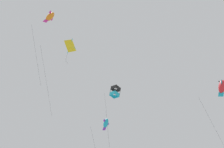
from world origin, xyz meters
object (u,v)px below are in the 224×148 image
object	(u,v)px
kite_fish_upper_right	(106,123)
kite_box_mid_left	(115,92)
kite_fish_far_centre	(222,87)
kite_diamond_near_right	(70,46)
kite_fish_near_left	(50,17)

from	to	relation	value
kite_fish_upper_right	kite_box_mid_left	bearing A→B (deg)	-110.19
kite_fish_far_centre	kite_fish_upper_right	world-z (taller)	kite_fish_far_centre
kite_fish_far_centre	kite_box_mid_left	world-z (taller)	kite_box_mid_left
kite_diamond_near_right	kite_fish_upper_right	size ratio (longest dim) A/B	1.67
kite_box_mid_left	kite_fish_near_left	world-z (taller)	kite_fish_near_left
kite_fish_near_left	kite_fish_upper_right	bearing A→B (deg)	-26.41
kite_diamond_near_right	kite_fish_upper_right	xyz separation A→B (m)	(0.16, -7.66, -4.85)
kite_fish_far_centre	kite_fish_near_left	xyz separation A→B (m)	(12.24, 12.11, 5.16)
kite_fish_far_centre	kite_box_mid_left	xyz separation A→B (m)	(10.98, 1.48, 2.80)
kite_diamond_near_right	kite_fish_upper_right	bearing A→B (deg)	1.06
kite_fish_far_centre	kite_diamond_near_right	world-z (taller)	kite_diamond_near_right
kite_fish_near_left	kite_box_mid_left	bearing A→B (deg)	-34.43
kite_fish_near_left	kite_fish_upper_right	distance (m)	12.61
kite_diamond_near_right	kite_box_mid_left	world-z (taller)	kite_diamond_near_right
kite_fish_far_centre	kite_diamond_near_right	size ratio (longest dim) A/B	0.91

